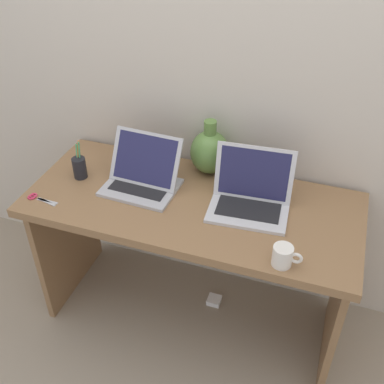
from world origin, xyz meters
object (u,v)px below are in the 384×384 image
at_px(laptop_left, 143,174).
at_px(green_vase, 210,151).
at_px(pen_cup, 80,167).
at_px(coffee_mug, 283,256).
at_px(scissors, 38,198).
at_px(laptop_right, 251,193).
at_px(power_brick, 214,300).

distance_m(laptop_left, green_vase, 0.32).
distance_m(green_vase, pen_cup, 0.60).
bearing_deg(coffee_mug, scissors, 177.53).
bearing_deg(laptop_right, coffee_mug, -57.65).
bearing_deg(coffee_mug, power_brick, 134.37).
bearing_deg(scissors, green_vase, 35.10).
bearing_deg(scissors, laptop_left, 31.46).
relative_size(coffee_mug, scissors, 0.75).
distance_m(coffee_mug, scissors, 1.07).
xyz_separation_m(green_vase, scissors, (-0.64, -0.45, -0.10)).
xyz_separation_m(coffee_mug, power_brick, (-0.34, 0.35, -0.77)).
distance_m(scissors, power_brick, 1.08).
relative_size(laptop_left, laptop_right, 0.95).
relative_size(laptop_left, green_vase, 1.26).
bearing_deg(laptop_left, green_vase, 40.38).
bearing_deg(green_vase, laptop_right, -38.59).
height_order(laptop_left, green_vase, green_vase).
bearing_deg(coffee_mug, laptop_right, 122.35).
height_order(laptop_right, power_brick, laptop_right).
relative_size(laptop_right, green_vase, 1.32).
height_order(laptop_right, coffee_mug, laptop_right).
height_order(coffee_mug, scissors, coffee_mug).
relative_size(laptop_right, coffee_mug, 3.12).
bearing_deg(pen_cup, coffee_mug, -14.61).
height_order(laptop_left, laptop_right, laptop_right).
bearing_deg(power_brick, laptop_right, -18.04).
relative_size(laptop_left, coffee_mug, 2.97).
distance_m(coffee_mug, pen_cup, 1.01).
xyz_separation_m(laptop_left, pen_cup, (-0.30, -0.03, -0.01)).
relative_size(laptop_right, power_brick, 4.94).
xyz_separation_m(coffee_mug, pen_cup, (-0.98, 0.25, 0.01)).
height_order(coffee_mug, pen_cup, pen_cup).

